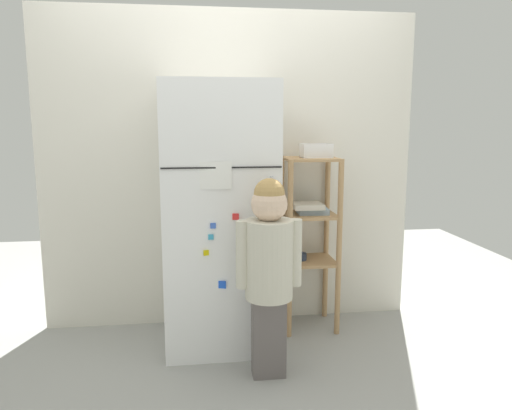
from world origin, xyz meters
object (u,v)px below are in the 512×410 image
(pantry_shelf_unit, at_px, (309,225))
(child_standing, at_px, (269,259))
(fruit_bin, at_px, (317,152))
(refrigerator, at_px, (219,216))

(pantry_shelf_unit, bearing_deg, child_standing, -120.86)
(fruit_bin, bearing_deg, child_standing, -124.01)
(refrigerator, relative_size, child_standing, 1.48)
(child_standing, distance_m, pantry_shelf_unit, 0.74)
(refrigerator, height_order, pantry_shelf_unit, refrigerator)
(refrigerator, bearing_deg, fruit_bin, 11.05)
(child_standing, bearing_deg, fruit_bin, 55.99)
(refrigerator, bearing_deg, child_standing, -63.80)
(refrigerator, xyz_separation_m, child_standing, (0.24, -0.48, -0.15))
(pantry_shelf_unit, relative_size, fruit_bin, 6.02)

